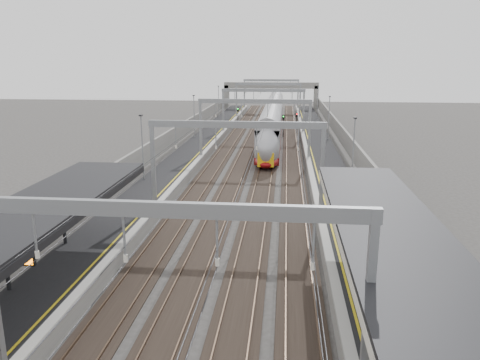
# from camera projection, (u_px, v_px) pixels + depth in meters

# --- Properties ---
(platform_left) EXTENTS (4.00, 120.00, 1.00)m
(platform_left) POSITION_uv_depth(u_px,v_px,m) (192.00, 154.00, 58.47)
(platform_left) COLOR black
(platform_left) RESTS_ON ground
(platform_right) EXTENTS (4.00, 120.00, 1.00)m
(platform_right) POSITION_uv_depth(u_px,v_px,m) (321.00, 156.00, 56.97)
(platform_right) COLOR black
(platform_right) RESTS_ON ground
(tracks) EXTENTS (11.40, 140.00, 0.20)m
(tracks) POSITION_uv_depth(u_px,v_px,m) (256.00, 159.00, 57.83)
(tracks) COLOR black
(tracks) RESTS_ON ground
(overhead_line) EXTENTS (13.00, 140.00, 6.60)m
(overhead_line) POSITION_uv_depth(u_px,v_px,m) (259.00, 104.00, 62.69)
(overhead_line) COLOR gray
(overhead_line) RESTS_ON platform_left
(canopy_right) EXTENTS (4.40, 30.00, 4.24)m
(canopy_right) POSITION_uv_depth(u_px,v_px,m) (419.00, 273.00, 15.32)
(canopy_right) COLOR black
(canopy_right) RESTS_ON platform_right
(overbridge) EXTENTS (22.00, 2.20, 6.90)m
(overbridge) POSITION_uv_depth(u_px,v_px,m) (271.00, 89.00, 109.55)
(overbridge) COLOR slate
(overbridge) RESTS_ON ground
(wall_left) EXTENTS (0.30, 120.00, 3.20)m
(wall_left) POSITION_uv_depth(u_px,v_px,m) (167.00, 145.00, 58.50)
(wall_left) COLOR slate
(wall_left) RESTS_ON ground
(wall_right) EXTENTS (0.30, 120.00, 3.20)m
(wall_right) POSITION_uv_depth(u_px,v_px,m) (348.00, 148.00, 56.39)
(wall_right) COLOR slate
(wall_right) RESTS_ON ground
(train) EXTENTS (2.84, 51.67, 4.48)m
(train) POSITION_uv_depth(u_px,v_px,m) (272.00, 124.00, 73.76)
(train) COLOR maroon
(train) RESTS_ON ground
(signal_green) EXTENTS (0.32, 0.32, 3.48)m
(signal_green) POSITION_uv_depth(u_px,v_px,m) (238.00, 113.00, 85.87)
(signal_green) COLOR black
(signal_green) RESTS_ON ground
(signal_red_near) EXTENTS (0.32, 0.32, 3.48)m
(signal_red_near) POSITION_uv_depth(u_px,v_px,m) (283.00, 122.00, 74.14)
(signal_red_near) COLOR black
(signal_red_near) RESTS_ON ground
(signal_red_far) EXTENTS (0.32, 0.32, 3.48)m
(signal_red_far) POSITION_uv_depth(u_px,v_px,m) (297.00, 119.00, 77.43)
(signal_red_far) COLOR black
(signal_red_far) RESTS_ON ground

